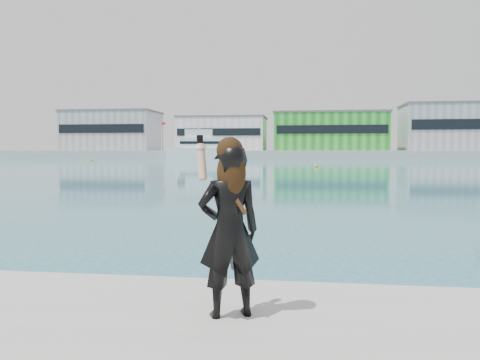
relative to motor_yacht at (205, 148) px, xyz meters
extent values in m
cube|color=#9E9E99|center=(23.66, 18.76, -1.66)|extent=(320.00, 40.00, 2.00)
cube|color=gray|center=(-31.34, 16.76, 4.84)|extent=(26.00, 16.00, 11.00)
cube|color=black|center=(-31.34, 8.66, 5.39)|extent=(24.70, 0.20, 2.42)
cube|color=#59595B|center=(-31.34, 16.76, 10.59)|extent=(26.52, 16.32, 0.50)
cube|color=silver|center=(1.66, 16.76, 3.84)|extent=(24.00, 15.00, 9.00)
cube|color=black|center=(1.66, 9.16, 4.29)|extent=(22.80, 0.20, 1.98)
cube|color=#59595B|center=(1.66, 16.76, 8.59)|extent=(24.48, 15.30, 0.50)
cube|color=#208227|center=(31.66, 16.76, 4.34)|extent=(30.00, 16.00, 10.00)
cube|color=black|center=(31.66, 8.66, 4.84)|extent=(28.50, 0.20, 2.20)
cube|color=#59595B|center=(31.66, 16.76, 9.59)|extent=(30.60, 16.32, 0.50)
cube|color=gray|center=(63.66, 16.76, 5.34)|extent=(25.00, 15.00, 12.00)
cube|color=black|center=(63.66, 9.16, 5.94)|extent=(23.75, 0.20, 2.64)
cube|color=#59595B|center=(63.66, 16.76, 11.59)|extent=(25.50, 15.30, 0.50)
cylinder|color=silver|center=(-14.34, 9.76, 3.34)|extent=(0.16, 0.16, 8.00)
cube|color=red|center=(-13.74, 9.76, 6.74)|extent=(1.20, 0.04, 0.80)
cylinder|color=silver|center=(45.66, 9.76, 3.34)|extent=(0.16, 0.16, 8.00)
cube|color=red|center=(46.26, 9.76, 6.74)|extent=(1.20, 0.04, 0.80)
cube|color=white|center=(0.57, 0.14, -1.31)|extent=(21.08, 10.25, 2.71)
cube|color=white|center=(-0.53, -0.13, 1.29)|extent=(12.09, 7.26, 2.48)
cube|color=white|center=(-1.63, -0.39, 3.54)|extent=(7.48, 5.32, 2.03)
cube|color=black|center=(-0.53, -0.13, 1.29)|extent=(12.33, 7.42, 0.68)
cylinder|color=silver|center=(-1.63, -0.39, 5.69)|extent=(0.18, 0.18, 2.26)
sphere|color=#E7B60C|center=(25.95, -54.81, -2.66)|extent=(0.50, 0.50, 0.50)
sphere|color=#E7B60C|center=(-17.67, -26.50, -2.66)|extent=(0.50, 0.50, 0.50)
imported|color=black|center=(23.52, -111.40, -1.12)|extent=(0.64, 0.54, 1.50)
sphere|color=black|center=(23.53, -111.42, -0.42)|extent=(0.23, 0.23, 0.23)
ellipsoid|color=black|center=(23.55, -111.46, -0.61)|extent=(0.25, 0.13, 0.40)
cylinder|color=tan|center=(23.28, -111.39, -0.52)|extent=(0.13, 0.19, 0.32)
cylinder|color=white|center=(23.27, -111.36, -0.39)|extent=(0.09, 0.09, 0.03)
cube|color=black|center=(23.25, -111.32, -0.34)|extent=(0.06, 0.03, 0.11)
cube|color=#4C2D14|center=(23.58, -111.46, -0.82)|extent=(0.20, 0.10, 0.31)
camera|label=1|loc=(24.14, -115.35, -0.41)|focal=35.00mm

